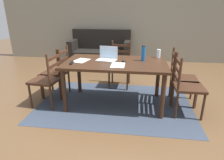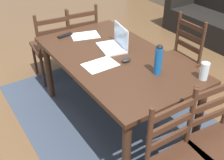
% 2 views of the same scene
% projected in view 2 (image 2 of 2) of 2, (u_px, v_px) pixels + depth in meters
% --- Properties ---
extents(ground_plane, '(14.00, 14.00, 0.00)m').
position_uv_depth(ground_plane, '(114.00, 118.00, 3.01)').
color(ground_plane, brown).
extents(area_rug, '(2.64, 1.79, 0.01)m').
position_uv_depth(area_rug, '(114.00, 118.00, 3.01)').
color(area_rug, '#333D4C').
rests_on(area_rug, ground).
extents(dining_table, '(1.68, 0.97, 0.76)m').
position_uv_depth(dining_table, '(115.00, 64.00, 2.65)').
color(dining_table, '#382114').
rests_on(dining_table, ground).
extents(chair_left_near, '(0.48, 0.48, 0.95)m').
position_uv_depth(chair_left_near, '(52.00, 46.00, 3.46)').
color(chair_left_near, '#3D2316').
rests_on(chair_left_near, ground).
extents(chair_right_far, '(0.48, 0.48, 0.95)m').
position_uv_depth(chair_right_far, '(220.00, 144.00, 2.06)').
color(chair_right_far, '#3D2316').
rests_on(chair_right_far, ground).
extents(chair_left_far, '(0.48, 0.48, 0.95)m').
position_uv_depth(chair_left_far, '(79.00, 39.00, 3.64)').
color(chair_left_far, '#3D2316').
rests_on(chair_left_far, ground).
extents(chair_far_head, '(0.46, 0.46, 0.95)m').
position_uv_depth(chair_far_head, '(176.00, 60.00, 3.16)').
color(chair_far_head, '#3D2316').
rests_on(chair_far_head, ground).
extents(couch, '(1.80, 0.80, 1.00)m').
position_uv_depth(couch, '(222.00, 19.00, 4.61)').
color(couch, black).
rests_on(couch, ground).
extents(laptop, '(0.36, 0.28, 0.23)m').
position_uv_depth(laptop, '(115.00, 43.00, 2.72)').
color(laptop, silver).
rests_on(laptop, dining_table).
extents(water_bottle, '(0.06, 0.06, 0.27)m').
position_uv_depth(water_bottle, '(158.00, 59.00, 2.27)').
color(water_bottle, '#145199').
rests_on(water_bottle, dining_table).
extents(drinking_glass, '(0.07, 0.07, 0.15)m').
position_uv_depth(drinking_glass, '(204.00, 71.00, 2.23)').
color(drinking_glass, silver).
rests_on(drinking_glass, dining_table).
extents(computer_mouse, '(0.07, 0.10, 0.03)m').
position_uv_depth(computer_mouse, '(126.00, 60.00, 2.51)').
color(computer_mouse, black).
rests_on(computer_mouse, dining_table).
extents(tv_remote, '(0.07, 0.17, 0.02)m').
position_uv_depth(tv_remote, '(65.00, 35.00, 2.99)').
color(tv_remote, black).
rests_on(tv_remote, dining_table).
extents(paper_stack_left, '(0.28, 0.34, 0.00)m').
position_uv_depth(paper_stack_left, '(85.00, 36.00, 3.01)').
color(paper_stack_left, white).
rests_on(paper_stack_left, dining_table).
extents(paper_stack_right, '(0.21, 0.30, 0.00)m').
position_uv_depth(paper_stack_right, '(100.00, 65.00, 2.46)').
color(paper_stack_right, white).
rests_on(paper_stack_right, dining_table).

